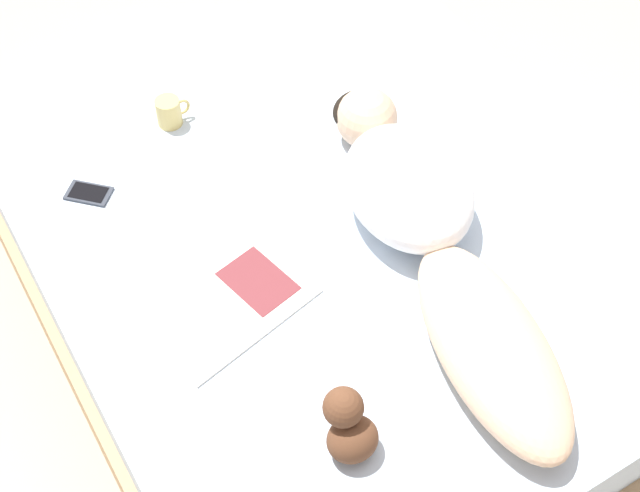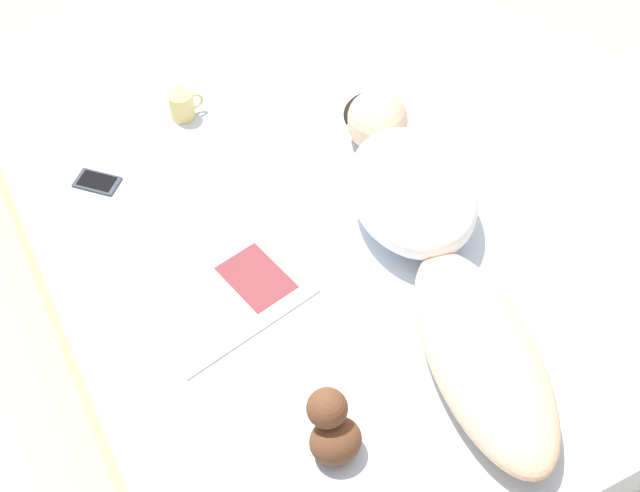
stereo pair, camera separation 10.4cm
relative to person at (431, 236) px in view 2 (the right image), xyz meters
name	(u,v)px [view 2 (the right image)]	position (x,y,z in m)	size (l,w,h in m)	color
ground_plane	(340,319)	(-0.13, 0.25, -0.63)	(12.00, 12.00, 0.00)	#B7A88E
bed	(342,271)	(-0.13, 0.25, -0.37)	(1.74, 2.10, 0.54)	tan
person	(431,236)	(0.00, 0.00, 0.00)	(0.52, 1.33, 0.22)	#DBB28E
open_magazine	(225,298)	(-0.56, 0.13, -0.09)	(0.49, 0.38, 0.01)	silver
coffee_mug	(182,105)	(-0.39, 0.85, -0.05)	(0.11, 0.08, 0.09)	tan
cell_phone	(97,182)	(-0.73, 0.69, -0.09)	(0.15, 0.15, 0.01)	#333842
plush_toy	(332,429)	(-0.50, -0.39, -0.01)	(0.13, 0.15, 0.19)	brown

